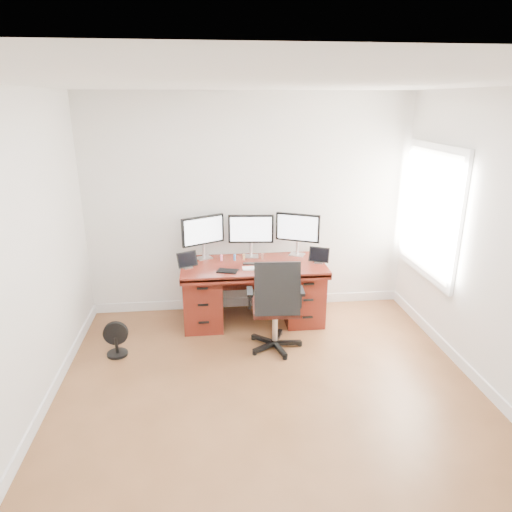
{
  "coord_description": "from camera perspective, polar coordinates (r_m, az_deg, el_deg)",
  "views": [
    {
      "loc": [
        -0.52,
        -3.26,
        2.59
      ],
      "look_at": [
        0.0,
        1.5,
        0.95
      ],
      "focal_mm": 32.0,
      "sensor_mm": 36.0,
      "label": 1
    }
  ],
  "objects": [
    {
      "name": "tablet_right",
      "position": [
        5.46,
        7.9,
        -0.0
      ],
      "size": [
        0.25,
        0.16,
        0.19
      ],
      "rotation": [
        0.0,
        0.0,
        -0.43
      ],
      "color": "silver",
      "rests_on": "desk"
    },
    {
      "name": "tablet_left",
      "position": [
        5.31,
        -8.59,
        -0.6
      ],
      "size": [
        0.24,
        0.17,
        0.19
      ],
      "rotation": [
        0.0,
        0.0,
        0.46
      ],
      "color": "silver",
      "rests_on": "desk"
    },
    {
      "name": "drawing_tablet",
      "position": [
        5.18,
        -3.59,
        -1.87
      ],
      "size": [
        0.26,
        0.21,
        0.01
      ],
      "primitive_type": "cube",
      "rotation": [
        0.0,
        0.0,
        -0.31
      ],
      "color": "black",
      "rests_on": "desk"
    },
    {
      "name": "keyboard",
      "position": [
        5.24,
        -0.33,
        -1.54
      ],
      "size": [
        0.25,
        0.11,
        0.01
      ],
      "primitive_type": "cube",
      "rotation": [
        0.0,
        0.0,
        -0.02
      ],
      "color": "white",
      "rests_on": "desk"
    },
    {
      "name": "figurine_brown",
      "position": [
        5.54,
        0.77,
        0.02
      ],
      "size": [
        0.03,
        0.03,
        0.08
      ],
      "color": "#945C4F",
      "rests_on": "desk"
    },
    {
      "name": "monitor_right",
      "position": [
        5.64,
        5.23,
        3.37
      ],
      "size": [
        0.51,
        0.27,
        0.53
      ],
      "rotation": [
        0.0,
        0.0,
        -0.44
      ],
      "color": "silver",
      "rests_on": "desk"
    },
    {
      "name": "desk",
      "position": [
        5.56,
        -0.37,
        -4.25
      ],
      "size": [
        1.7,
        0.8,
        0.75
      ],
      "color": "#5F1C13",
      "rests_on": "ground"
    },
    {
      "name": "office_chair",
      "position": [
        4.95,
        2.44,
        -8.02
      ],
      "size": [
        0.62,
        0.6,
        1.06
      ],
      "rotation": [
        0.0,
        0.0,
        -0.06
      ],
      "color": "black",
      "rests_on": "ground"
    },
    {
      "name": "trackpad",
      "position": [
        5.31,
        2.99,
        -1.33
      ],
      "size": [
        0.15,
        0.15,
        0.01
      ],
      "primitive_type": "cube",
      "rotation": [
        0.0,
        0.0,
        0.16
      ],
      "color": "#B8BBC0",
      "rests_on": "desk"
    },
    {
      "name": "figurine_blue",
      "position": [
        5.51,
        -2.69,
        -0.11
      ],
      "size": [
        0.03,
        0.03,
        0.08
      ],
      "color": "#4B92E3",
      "rests_on": "desk"
    },
    {
      "name": "floor_fan",
      "position": [
        5.13,
        -17.1,
        -9.96
      ],
      "size": [
        0.26,
        0.22,
        0.38
      ],
      "rotation": [
        0.0,
        0.0,
        0.03
      ],
      "color": "black",
      "rests_on": "ground"
    },
    {
      "name": "figurine_pink",
      "position": [
        5.51,
        -4.35,
        -0.17
      ],
      "size": [
        0.03,
        0.03,
        0.08
      ],
      "color": "#E9638E",
      "rests_on": "desk"
    },
    {
      "name": "back_wall",
      "position": [
        5.67,
        -0.83,
        6.28
      ],
      "size": [
        4.0,
        0.1,
        2.7
      ],
      "primitive_type": "cube",
      "color": "white",
      "rests_on": "ground"
    },
    {
      "name": "monitor_center",
      "position": [
        5.56,
        -0.64,
        3.21
      ],
      "size": [
        0.55,
        0.16,
        0.53
      ],
      "rotation": [
        0.0,
        0.0,
        -0.1
      ],
      "color": "silver",
      "rests_on": "desk"
    },
    {
      "name": "phone",
      "position": [
        5.4,
        -0.87,
        -0.95
      ],
      "size": [
        0.15,
        0.09,
        0.01
      ],
      "primitive_type": "cube",
      "rotation": [
        0.0,
        0.0,
        -0.17
      ],
      "color": "black",
      "rests_on": "desk"
    },
    {
      "name": "figurine_yellow",
      "position": [
        5.52,
        -1.52,
        -0.07
      ],
      "size": [
        0.03,
        0.03,
        0.08
      ],
      "color": "tan",
      "rests_on": "desk"
    },
    {
      "name": "ground",
      "position": [
        4.19,
        2.38,
        -19.24
      ],
      "size": [
        4.5,
        4.5,
        0.0
      ],
      "primitive_type": "plane",
      "color": "brown",
      "rests_on": "ground"
    },
    {
      "name": "monitor_left",
      "position": [
        5.53,
        -6.63,
        3.01
      ],
      "size": [
        0.51,
        0.28,
        0.53
      ],
      "rotation": [
        0.0,
        0.0,
        0.47
      ],
      "color": "silver",
      "rests_on": "desk"
    },
    {
      "name": "right_wall",
      "position": [
        4.38,
        29.22,
        0.06
      ],
      "size": [
        0.1,
        4.5,
        2.7
      ],
      "color": "white",
      "rests_on": "ground"
    }
  ]
}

